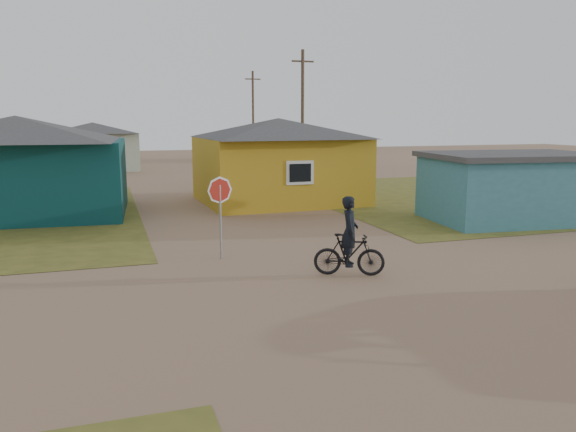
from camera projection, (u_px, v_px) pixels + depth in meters
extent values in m
plane|color=#8F6C52|center=(355.00, 293.00, 12.65)|extent=(120.00, 120.00, 0.00)
cube|color=olive|center=(496.00, 194.00, 29.09)|extent=(20.00, 18.00, 0.00)
cube|color=#093234|center=(20.00, 179.00, 22.45)|extent=(8.40, 6.54, 3.00)
pyramid|color=#343436|center=(16.00, 128.00, 22.11)|extent=(8.93, 7.08, 1.00)
cube|color=#BA8E1C|center=(279.00, 170.00, 26.27)|extent=(7.21, 6.24, 3.00)
pyramid|color=#343436|center=(279.00, 128.00, 25.93)|extent=(7.72, 6.76, 0.90)
cube|color=silver|center=(300.00, 173.00, 23.40)|extent=(1.20, 0.06, 1.00)
cube|color=black|center=(300.00, 173.00, 23.38)|extent=(0.95, 0.04, 0.75)
cube|color=teal|center=(511.00, 190.00, 21.43)|extent=(6.39, 4.61, 2.40)
cube|color=#343436|center=(514.00, 156.00, 21.20)|extent=(6.71, 4.93, 0.20)
cube|color=#9DA991|center=(94.00, 152.00, 42.43)|extent=(6.49, 5.60, 2.80)
pyramid|color=#343436|center=(93.00, 128.00, 42.12)|extent=(7.04, 6.15, 0.80)
cube|color=gray|center=(274.00, 145.00, 52.93)|extent=(6.41, 5.50, 2.80)
pyramid|color=#343436|center=(274.00, 126.00, 52.62)|extent=(6.95, 6.05, 0.80)
cube|color=#9DA991|center=(4.00, 147.00, 51.25)|extent=(5.75, 5.28, 2.70)
pyramid|color=#343436|center=(2.00, 128.00, 50.96)|extent=(6.28, 5.81, 0.70)
cylinder|color=brown|center=(302.00, 117.00, 34.55)|extent=(0.20, 0.20, 8.00)
cube|color=brown|center=(303.00, 61.00, 33.99)|extent=(1.40, 0.10, 0.10)
cylinder|color=brown|center=(253.00, 117.00, 49.85)|extent=(0.20, 0.20, 8.00)
cube|color=brown|center=(253.00, 79.00, 49.28)|extent=(1.40, 0.10, 0.10)
cylinder|color=gray|center=(220.00, 222.00, 15.55)|extent=(0.06, 0.06, 2.08)
imported|color=black|center=(349.00, 255.00, 13.99)|extent=(1.83, 1.16, 1.06)
imported|color=black|center=(350.00, 231.00, 13.89)|extent=(0.64, 0.75, 1.75)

